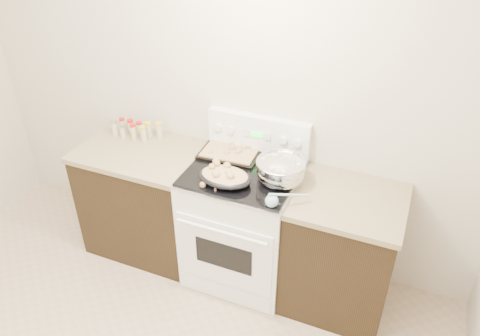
% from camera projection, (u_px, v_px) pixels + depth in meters
% --- Properties ---
extents(room_shell, '(4.10, 3.60, 2.75)m').
position_uv_depth(room_shell, '(19.00, 176.00, 1.80)').
color(room_shell, beige).
rests_on(room_shell, ground).
extents(counter_left, '(0.93, 0.67, 0.92)m').
position_uv_depth(counter_left, '(147.00, 199.00, 3.73)').
color(counter_left, black).
rests_on(counter_left, ground).
extents(counter_right, '(0.73, 0.67, 0.92)m').
position_uv_depth(counter_right, '(341.00, 251.00, 3.23)').
color(counter_right, black).
rests_on(counter_right, ground).
extents(kitchen_range, '(0.78, 0.73, 1.22)m').
position_uv_depth(kitchen_range, '(243.00, 222.00, 3.45)').
color(kitchen_range, white).
rests_on(kitchen_range, ground).
extents(mixing_bowl, '(0.42, 0.42, 0.19)m').
position_uv_depth(mixing_bowl, '(281.00, 171.00, 3.06)').
color(mixing_bowl, silver).
rests_on(mixing_bowl, kitchen_range).
extents(roasting_pan, '(0.37, 0.26, 0.11)m').
position_uv_depth(roasting_pan, '(225.00, 176.00, 3.06)').
color(roasting_pan, black).
rests_on(roasting_pan, kitchen_range).
extents(baking_sheet, '(0.44, 0.32, 0.06)m').
position_uv_depth(baking_sheet, '(231.00, 152.00, 3.37)').
color(baking_sheet, black).
rests_on(baking_sheet, kitchen_range).
extents(wooden_spoon, '(0.13, 0.25, 0.04)m').
position_uv_depth(wooden_spoon, '(208.00, 183.00, 3.06)').
color(wooden_spoon, '#A3724A').
rests_on(wooden_spoon, kitchen_range).
extents(blue_ladle, '(0.24, 0.20, 0.10)m').
position_uv_depth(blue_ladle, '(274.00, 200.00, 2.86)').
color(blue_ladle, '#8BB5CF').
rests_on(blue_ladle, kitchen_range).
extents(spice_jars, '(0.40, 0.15, 0.13)m').
position_uv_depth(spice_jars, '(136.00, 129.00, 3.62)').
color(spice_jars, '#BFB28C').
rests_on(spice_jars, counter_left).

